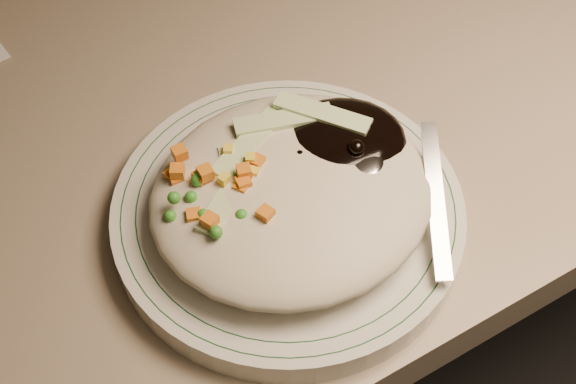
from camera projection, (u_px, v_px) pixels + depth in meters
desk at (251, 157)px, 0.86m from camera, size 1.40×0.70×0.74m
plate at (288, 215)px, 0.56m from camera, size 0.24×0.24×0.02m
plate_rim at (288, 206)px, 0.55m from camera, size 0.23×0.23×0.00m
meal at (294, 185)px, 0.53m from camera, size 0.21×0.19×0.05m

